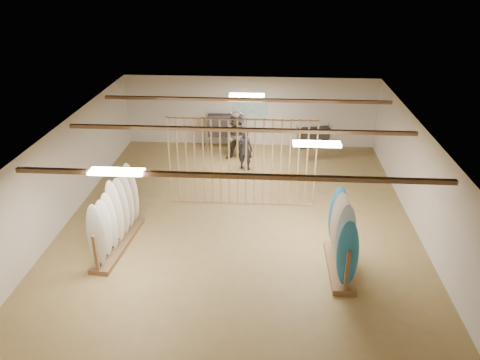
# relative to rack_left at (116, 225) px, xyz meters

# --- Properties ---
(floor) EXTENTS (12.00, 12.00, 0.00)m
(floor) POSITION_rel_rack_left_xyz_m (3.12, 1.79, -0.64)
(floor) COLOR #9A7F4A
(floor) RESTS_ON ground
(ceiling) EXTENTS (12.00, 12.00, 0.00)m
(ceiling) POSITION_rel_rack_left_xyz_m (3.12, 1.79, 2.16)
(ceiling) COLOR gray
(ceiling) RESTS_ON ground
(wall_back) EXTENTS (12.00, 0.00, 12.00)m
(wall_back) POSITION_rel_rack_left_xyz_m (3.12, 7.79, 0.76)
(wall_back) COLOR beige
(wall_back) RESTS_ON ground
(wall_front) EXTENTS (12.00, 0.00, 12.00)m
(wall_front) POSITION_rel_rack_left_xyz_m (3.12, -4.21, 0.76)
(wall_front) COLOR beige
(wall_front) RESTS_ON ground
(wall_left) EXTENTS (0.00, 12.00, 12.00)m
(wall_left) POSITION_rel_rack_left_xyz_m (-1.88, 1.79, 0.76)
(wall_left) COLOR beige
(wall_left) RESTS_ON ground
(wall_right) EXTENTS (0.00, 12.00, 12.00)m
(wall_right) POSITION_rel_rack_left_xyz_m (8.12, 1.79, 0.76)
(wall_right) COLOR beige
(wall_right) RESTS_ON ground
(ceiling_slats) EXTENTS (9.50, 6.12, 0.10)m
(ceiling_slats) POSITION_rel_rack_left_xyz_m (3.12, 1.79, 2.08)
(ceiling_slats) COLOR brown
(ceiling_slats) RESTS_ON ground
(light_panels) EXTENTS (1.20, 0.35, 0.06)m
(light_panels) POSITION_rel_rack_left_xyz_m (3.12, 1.79, 2.10)
(light_panels) COLOR white
(light_panels) RESTS_ON ground
(bamboo_partition) EXTENTS (4.45, 0.05, 2.78)m
(bamboo_partition) POSITION_rel_rack_left_xyz_m (3.12, 2.59, 0.76)
(bamboo_partition) COLOR tan
(bamboo_partition) RESTS_ON ground
(poster) EXTENTS (1.40, 0.03, 0.90)m
(poster) POSITION_rel_rack_left_xyz_m (3.12, 7.77, 0.96)
(poster) COLOR #37A2C1
(poster) RESTS_ON ground
(rack_left) EXTENTS (0.73, 2.69, 1.86)m
(rack_left) POSITION_rel_rack_left_xyz_m (0.00, 0.00, 0.00)
(rack_left) COLOR brown
(rack_left) RESTS_ON floor
(rack_right) EXTENTS (0.55, 2.08, 1.97)m
(rack_right) POSITION_rel_rack_left_xyz_m (5.73, -0.65, 0.03)
(rack_right) COLOR brown
(rack_right) RESTS_ON floor
(clothing_rack_a) EXTENTS (1.44, 0.45, 1.54)m
(clothing_rack_a) POSITION_rel_rack_left_xyz_m (2.16, 7.19, 0.37)
(clothing_rack_a) COLOR silver
(clothing_rack_a) RESTS_ON floor
(clothing_rack_b) EXTENTS (1.23, 0.62, 1.35)m
(clothing_rack_b) POSITION_rel_rack_left_xyz_m (5.58, 6.38, 0.24)
(clothing_rack_b) COLOR silver
(clothing_rack_b) RESTS_ON floor
(shopper_a) EXTENTS (0.72, 0.58, 1.71)m
(shopper_a) POSITION_rel_rack_left_xyz_m (3.06, 5.30, 0.21)
(shopper_a) COLOR #292A31
(shopper_a) RESTS_ON floor
(shopper_b) EXTENTS (1.22, 1.07, 2.14)m
(shopper_b) POSITION_rel_rack_left_xyz_m (2.72, 6.07, 0.43)
(shopper_b) COLOR #37302A
(shopper_b) RESTS_ON floor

